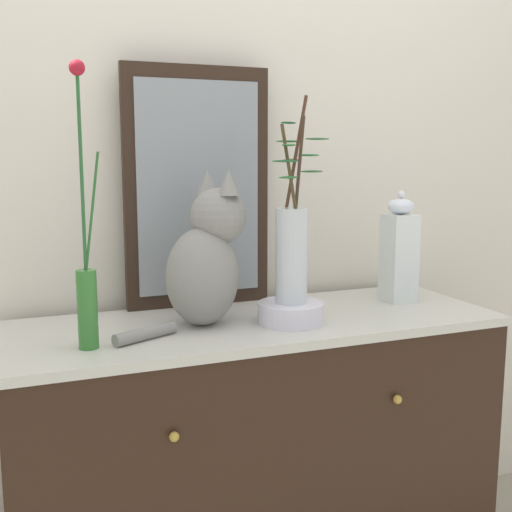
{
  "coord_description": "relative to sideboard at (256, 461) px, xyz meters",
  "views": [
    {
      "loc": [
        -0.64,
        -1.6,
        1.31
      ],
      "look_at": [
        0.0,
        0.0,
        1.03
      ],
      "focal_mm": 44.32,
      "sensor_mm": 36.0,
      "label": 1
    }
  ],
  "objects": [
    {
      "name": "mirror_leaning",
      "position": [
        -0.1,
        0.23,
        0.78
      ],
      "size": [
        0.44,
        0.03,
        0.71
      ],
      "color": "#2E2016",
      "rests_on": "sideboard"
    },
    {
      "name": "cat_sitting",
      "position": [
        -0.14,
        0.0,
        0.6
      ],
      "size": [
        0.39,
        0.26,
        0.42
      ],
      "color": "gray",
      "rests_on": "sideboard"
    },
    {
      "name": "bowl_porcelain",
      "position": [
        0.07,
        -0.07,
        0.45
      ],
      "size": [
        0.18,
        0.18,
        0.06
      ],
      "primitive_type": "cylinder",
      "color": "white",
      "rests_on": "sideboard"
    },
    {
      "name": "wall_back",
      "position": [
        0.0,
        0.32,
        0.87
      ],
      "size": [
        4.4,
        0.08,
        2.6
      ],
      "primitive_type": "cube",
      "color": "silver",
      "rests_on": "ground_plane"
    },
    {
      "name": "vase_slim_green",
      "position": [
        -0.47,
        -0.1,
        0.59
      ],
      "size": [
        0.07,
        0.05,
        0.67
      ],
      "color": "#34782F",
      "rests_on": "sideboard"
    },
    {
      "name": "sideboard",
      "position": [
        0.0,
        0.0,
        0.0
      ],
      "size": [
        1.38,
        0.51,
        0.85
      ],
      "color": "black",
      "rests_on": "ground_plane"
    },
    {
      "name": "vase_glass_clear",
      "position": [
        0.08,
        -0.07,
        0.64
      ],
      "size": [
        0.2,
        0.2,
        0.55
      ],
      "color": "silver",
      "rests_on": "bowl_porcelain"
    },
    {
      "name": "jar_lidded_porcelain",
      "position": [
        0.5,
        0.04,
        0.58
      ],
      "size": [
        0.09,
        0.09,
        0.35
      ],
      "color": "white",
      "rests_on": "sideboard"
    }
  ]
}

